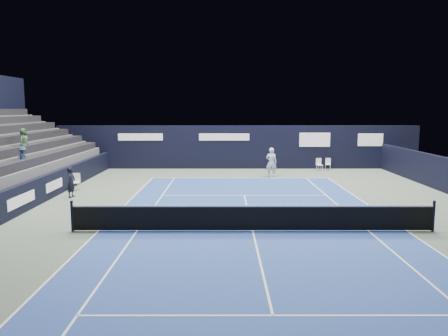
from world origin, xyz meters
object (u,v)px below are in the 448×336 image
(folding_chair_back_a, at_px, (319,162))
(tennis_player, at_px, (271,162))
(folding_chair_back_b, at_px, (328,163))
(tennis_net, at_px, (253,217))
(line_judge_chair, at_px, (76,181))

(folding_chair_back_a, relative_size, tennis_player, 0.47)
(folding_chair_back_a, xyz_separation_m, folding_chair_back_b, (0.74, 0.41, -0.11))
(tennis_net, relative_size, tennis_player, 6.93)
(tennis_net, height_order, tennis_player, tennis_player)
(folding_chair_back_b, xyz_separation_m, line_judge_chair, (-15.29, -7.86, 0.05))
(folding_chair_back_b, relative_size, tennis_player, 0.44)
(line_judge_chair, bearing_deg, tennis_player, 22.74)
(folding_chair_back_b, distance_m, line_judge_chair, 17.20)
(folding_chair_back_a, distance_m, line_judge_chair, 16.35)
(folding_chair_back_b, relative_size, tennis_net, 0.06)
(line_judge_chair, distance_m, tennis_player, 11.87)
(folding_chair_back_b, distance_m, tennis_player, 5.45)
(folding_chair_back_a, xyz_separation_m, line_judge_chair, (-14.55, -7.45, -0.06))
(folding_chair_back_b, xyz_separation_m, tennis_net, (-6.39, -15.70, 0.04))
(tennis_net, distance_m, tennis_player, 12.67)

